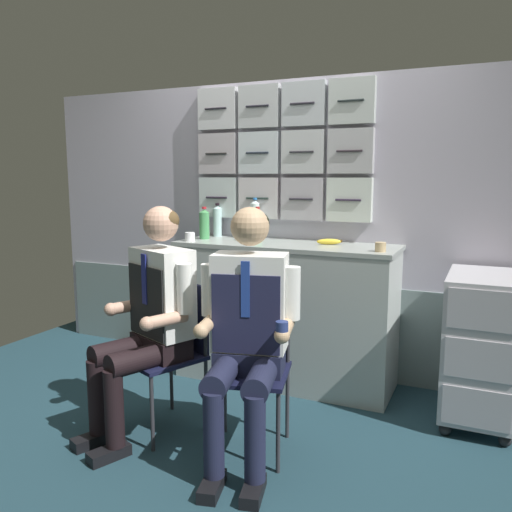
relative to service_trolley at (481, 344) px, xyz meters
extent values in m
cube|color=#1E3A44|center=(-1.39, -0.98, -0.50)|extent=(4.80, 4.80, 0.04)
cube|color=#AFA9BA|center=(-1.39, 0.40, 0.59)|extent=(4.20, 0.06, 2.15)
cube|color=gray|center=(-1.39, 0.37, -0.14)|extent=(4.12, 0.01, 0.69)
cube|color=silver|center=(-1.94, 0.34, 0.82)|extent=(0.32, 0.06, 0.31)
cylinder|color=#241D2A|center=(-1.94, 0.31, 0.82)|extent=(0.18, 0.01, 0.01)
cube|color=silver|center=(-1.59, 0.34, 0.82)|extent=(0.32, 0.06, 0.31)
cylinder|color=#1E2A26|center=(-1.59, 0.31, 0.82)|extent=(0.18, 0.01, 0.01)
cube|color=#ADA8B0|center=(-1.25, 0.34, 0.82)|extent=(0.32, 0.06, 0.31)
cylinder|color=black|center=(-1.25, 0.31, 0.82)|extent=(0.18, 0.01, 0.01)
cube|color=silver|center=(-0.90, 0.34, 0.82)|extent=(0.32, 0.06, 0.31)
cylinder|color=#261E2F|center=(-0.90, 0.31, 0.82)|extent=(0.18, 0.01, 0.01)
cube|color=#B4ACB2|center=(-1.94, 0.34, 1.15)|extent=(0.32, 0.06, 0.31)
cylinder|color=#272625|center=(-1.94, 0.31, 1.15)|extent=(0.18, 0.01, 0.01)
cube|color=silver|center=(-1.59, 0.34, 1.15)|extent=(0.32, 0.06, 0.31)
cylinder|color=#1D232D|center=(-1.59, 0.31, 1.15)|extent=(0.18, 0.01, 0.01)
cube|color=silver|center=(-1.25, 0.34, 1.15)|extent=(0.32, 0.06, 0.31)
cylinder|color=#26242A|center=(-1.25, 0.31, 1.15)|extent=(0.18, 0.01, 0.01)
cube|color=#ADACB0|center=(-0.90, 0.34, 1.15)|extent=(0.32, 0.06, 0.31)
cylinder|color=#282127|center=(-0.90, 0.31, 1.15)|extent=(0.18, 0.01, 0.01)
cube|color=silver|center=(-1.94, 0.34, 1.48)|extent=(0.32, 0.06, 0.31)
cylinder|color=black|center=(-1.94, 0.31, 1.48)|extent=(0.18, 0.01, 0.01)
cube|color=#B5B9BA|center=(-1.59, 0.34, 1.48)|extent=(0.32, 0.06, 0.31)
cylinder|color=black|center=(-1.59, 0.31, 1.48)|extent=(0.18, 0.01, 0.01)
cube|color=#B5BBC0|center=(-1.25, 0.34, 1.48)|extent=(0.32, 0.06, 0.31)
cylinder|color=#29262F|center=(-1.25, 0.31, 1.48)|extent=(0.18, 0.01, 0.01)
cube|color=#B5BDB8|center=(-0.90, 0.34, 1.48)|extent=(0.32, 0.06, 0.31)
cylinder|color=#232B2B|center=(-0.90, 0.31, 1.48)|extent=(0.18, 0.01, 0.01)
cube|color=red|center=(-1.26, 0.36, 1.61)|extent=(0.20, 0.02, 0.05)
cube|color=#ABB3AE|center=(-1.28, 0.11, 0.00)|extent=(1.52, 0.52, 0.97)
cube|color=#9BA39E|center=(-1.28, 0.11, 0.50)|extent=(1.55, 0.53, 0.03)
sphere|color=black|center=(-0.15, -0.27, -0.45)|extent=(0.07, 0.07, 0.07)
sphere|color=black|center=(0.16, -0.27, -0.45)|extent=(0.07, 0.07, 0.07)
sphere|color=black|center=(-0.15, 0.28, -0.45)|extent=(0.07, 0.07, 0.07)
sphere|color=black|center=(0.16, 0.28, -0.45)|extent=(0.07, 0.07, 0.07)
cube|color=silver|center=(0.00, 0.00, 0.00)|extent=(0.40, 0.64, 0.83)
cube|color=#AFACB4|center=(0.00, -0.32, -0.27)|extent=(0.35, 0.01, 0.22)
cube|color=#AFACB4|center=(0.00, -0.32, 0.00)|extent=(0.35, 0.01, 0.22)
cube|color=#AFACB4|center=(0.00, -0.32, 0.28)|extent=(0.35, 0.01, 0.22)
cylinder|color=#28282D|center=(0.00, -0.30, 0.40)|extent=(0.32, 0.02, 0.02)
cylinder|color=#2D2D33|center=(-1.90, -0.96, -0.27)|extent=(0.02, 0.02, 0.42)
cylinder|color=#2D2D33|center=(-1.57, -1.10, -0.27)|extent=(0.02, 0.02, 0.42)
cylinder|color=#2D2D33|center=(-1.76, -0.63, -0.27)|extent=(0.02, 0.02, 0.42)
cylinder|color=#2D2D33|center=(-1.43, -0.77, -0.27)|extent=(0.02, 0.02, 0.42)
cube|color=#141732|center=(-1.66, -0.87, -0.05)|extent=(0.52, 0.52, 0.02)
cube|color=#141732|center=(-1.59, -0.69, 0.16)|extent=(0.35, 0.17, 0.40)
cylinder|color=#2D2D33|center=(-1.76, -0.63, 0.16)|extent=(0.02, 0.02, 0.40)
cylinder|color=#2D2D33|center=(-1.43, -0.77, 0.16)|extent=(0.02, 0.02, 0.40)
cube|color=black|center=(-1.91, -1.19, -0.45)|extent=(0.17, 0.24, 0.06)
cube|color=black|center=(-1.73, -1.27, -0.45)|extent=(0.17, 0.24, 0.06)
cylinder|color=black|center=(-1.89, -1.16, -0.21)|extent=(0.10, 0.10, 0.41)
cylinder|color=black|center=(-1.71, -1.23, -0.21)|extent=(0.10, 0.10, 0.41)
cylinder|color=black|center=(-1.82, -0.99, 0.01)|extent=(0.27, 0.41, 0.13)
cylinder|color=black|center=(-1.64, -1.07, 0.01)|extent=(0.27, 0.41, 0.13)
cube|color=black|center=(-1.66, -0.87, 0.02)|extent=(0.40, 0.32, 0.12)
cube|color=white|center=(-1.66, -0.85, 0.33)|extent=(0.42, 0.34, 0.50)
cube|color=black|center=(-1.70, -0.95, 0.29)|extent=(0.32, 0.14, 0.40)
cube|color=navy|center=(-1.70, -0.96, 0.42)|extent=(0.04, 0.02, 0.28)
cylinder|color=white|center=(-1.86, -0.77, 0.39)|extent=(0.08, 0.08, 0.27)
cylinder|color=tan|center=(-1.88, -0.88, 0.23)|extent=(0.16, 0.26, 0.07)
sphere|color=tan|center=(-1.92, -0.98, 0.23)|extent=(0.08, 0.08, 0.08)
cylinder|color=white|center=(-1.46, -0.93, 0.39)|extent=(0.08, 0.08, 0.27)
cylinder|color=tan|center=(-1.52, -1.03, 0.23)|extent=(0.16, 0.26, 0.07)
sphere|color=tan|center=(-1.56, -1.13, 0.23)|extent=(0.08, 0.08, 0.08)
sphere|color=tan|center=(-1.66, -0.85, 0.72)|extent=(0.20, 0.20, 0.20)
ellipsoid|color=brown|center=(-1.65, -0.84, 0.74)|extent=(0.25, 0.24, 0.14)
cylinder|color=#2D2D33|center=(-1.23, -1.10, -0.27)|extent=(0.02, 0.02, 0.42)
cylinder|color=#2D2D33|center=(-0.88, -1.02, -0.27)|extent=(0.02, 0.02, 0.42)
cylinder|color=#2D2D33|center=(-1.32, -0.75, -0.27)|extent=(0.02, 0.02, 0.42)
cylinder|color=#2D2D33|center=(-0.97, -0.67, -0.27)|extent=(0.02, 0.02, 0.42)
cube|color=#141732|center=(-1.10, -0.89, -0.05)|extent=(0.48, 0.48, 0.02)
cube|color=#141732|center=(-1.14, -0.70, 0.16)|extent=(0.36, 0.11, 0.40)
cylinder|color=#2D2D33|center=(-1.32, -0.75, 0.16)|extent=(0.02, 0.02, 0.40)
cylinder|color=#2D2D33|center=(-0.97, -0.67, 0.16)|extent=(0.02, 0.02, 0.40)
cube|color=black|center=(-1.10, -1.30, -0.45)|extent=(0.14, 0.23, 0.06)
cube|color=black|center=(-0.91, -1.25, -0.45)|extent=(0.14, 0.23, 0.06)
cylinder|color=#1B1F37|center=(-1.11, -1.26, -0.21)|extent=(0.10, 0.10, 0.41)
cylinder|color=#1B1F37|center=(-0.92, -1.21, -0.21)|extent=(0.10, 0.10, 0.41)
cylinder|color=#1B1F37|center=(-1.15, -1.09, 0.01)|extent=(0.22, 0.42, 0.13)
cylinder|color=#1B1F37|center=(-0.96, -1.04, 0.01)|extent=(0.22, 0.42, 0.13)
cube|color=#1B1F37|center=(-1.10, -0.89, 0.02)|extent=(0.39, 0.28, 0.12)
cube|color=white|center=(-1.10, -0.87, 0.34)|extent=(0.42, 0.29, 0.50)
cube|color=#1C1E3B|center=(-1.08, -0.97, 0.30)|extent=(0.34, 0.09, 0.40)
cube|color=navy|center=(-1.07, -0.98, 0.43)|extent=(0.04, 0.02, 0.28)
cylinder|color=white|center=(-1.32, -0.92, 0.39)|extent=(0.08, 0.08, 0.27)
cylinder|color=tan|center=(-1.27, -1.03, 0.24)|extent=(0.13, 0.26, 0.07)
sphere|color=tan|center=(-1.24, -1.14, 0.24)|extent=(0.08, 0.08, 0.08)
cylinder|color=white|center=(-0.89, -0.82, 0.39)|extent=(0.08, 0.08, 0.27)
cylinder|color=tan|center=(-0.88, -0.93, 0.24)|extent=(0.13, 0.26, 0.07)
sphere|color=tan|center=(-0.86, -1.04, 0.24)|extent=(0.08, 0.08, 0.08)
cylinder|color=navy|center=(-0.86, -1.04, 0.28)|extent=(0.06, 0.06, 0.06)
sphere|color=tan|center=(-1.10, -0.87, 0.73)|extent=(0.20, 0.20, 0.20)
ellipsoid|color=black|center=(-1.11, -0.85, 0.75)|extent=(0.23, 0.22, 0.14)
cylinder|color=silver|center=(-1.92, 0.30, 0.62)|extent=(0.07, 0.07, 0.21)
cone|color=silver|center=(-1.92, 0.30, 0.74)|extent=(0.07, 0.07, 0.02)
cylinder|color=black|center=(-1.92, 0.30, 0.77)|extent=(0.03, 0.03, 0.02)
cylinder|color=#479857|center=(-1.93, 0.11, 0.62)|extent=(0.08, 0.08, 0.20)
cone|color=#479857|center=(-1.93, 0.11, 0.73)|extent=(0.08, 0.08, 0.02)
cylinder|color=red|center=(-1.93, 0.11, 0.75)|extent=(0.03, 0.03, 0.02)
cylinder|color=#48A458|center=(-1.50, 0.10, 0.62)|extent=(0.06, 0.06, 0.21)
cone|color=#48A458|center=(-1.50, 0.10, 0.74)|extent=(0.06, 0.06, 0.02)
cylinder|color=red|center=(-1.50, 0.10, 0.76)|extent=(0.03, 0.03, 0.02)
cylinder|color=silver|center=(-1.59, 0.27, 0.65)|extent=(0.07, 0.07, 0.26)
cone|color=silver|center=(-1.59, 0.27, 0.79)|extent=(0.07, 0.07, 0.02)
cylinder|color=blue|center=(-1.59, 0.27, 0.81)|extent=(0.03, 0.03, 0.02)
cylinder|color=tan|center=(-0.60, -0.02, 0.55)|extent=(0.07, 0.07, 0.06)
cylinder|color=#382114|center=(-0.60, -0.02, 0.57)|extent=(0.06, 0.06, 0.01)
cylinder|color=white|center=(-1.96, -0.05, 0.55)|extent=(0.07, 0.07, 0.06)
cylinder|color=#382114|center=(-1.96, -0.05, 0.57)|extent=(0.06, 0.06, 0.01)
ellipsoid|color=yellow|center=(-0.99, 0.18, 0.54)|extent=(0.17, 0.10, 0.04)
cylinder|color=#4C3819|center=(-0.91, 0.21, 0.54)|extent=(0.01, 0.01, 0.02)
camera|label=1|loc=(0.01, -3.25, 0.98)|focal=36.58mm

